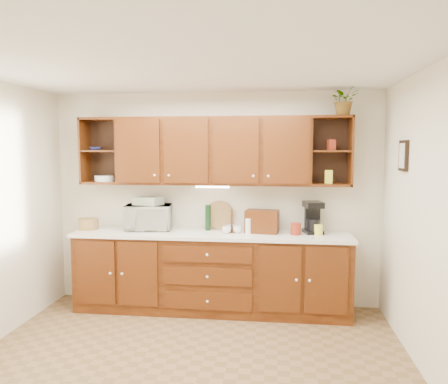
% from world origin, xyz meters
% --- Properties ---
extents(floor, '(4.00, 4.00, 0.00)m').
position_xyz_m(floor, '(0.00, 0.00, 0.00)').
color(floor, brown).
rests_on(floor, ground).
extents(ceiling, '(4.00, 4.00, 0.00)m').
position_xyz_m(ceiling, '(0.00, 0.00, 2.60)').
color(ceiling, white).
rests_on(ceiling, back_wall).
extents(back_wall, '(4.00, 0.00, 4.00)m').
position_xyz_m(back_wall, '(0.00, 1.75, 1.30)').
color(back_wall, beige).
rests_on(back_wall, floor).
extents(right_wall, '(0.00, 3.50, 3.50)m').
position_xyz_m(right_wall, '(2.00, 0.00, 1.30)').
color(right_wall, beige).
rests_on(right_wall, floor).
extents(base_cabinets, '(3.20, 0.60, 0.90)m').
position_xyz_m(base_cabinets, '(0.00, 1.45, 0.45)').
color(base_cabinets, '#331305').
rests_on(base_cabinets, floor).
extents(countertop, '(3.24, 0.64, 0.04)m').
position_xyz_m(countertop, '(0.00, 1.44, 0.92)').
color(countertop, white).
rests_on(countertop, base_cabinets).
extents(upper_cabinets, '(3.20, 0.33, 0.80)m').
position_xyz_m(upper_cabinets, '(0.01, 1.59, 1.89)').
color(upper_cabinets, '#331305').
rests_on(upper_cabinets, back_wall).
extents(undercabinet_light, '(0.40, 0.05, 0.02)m').
position_xyz_m(undercabinet_light, '(0.00, 1.53, 1.47)').
color(undercabinet_light, white).
rests_on(undercabinet_light, upper_cabinets).
extents(framed_picture, '(0.03, 0.24, 0.30)m').
position_xyz_m(framed_picture, '(1.98, 0.90, 1.85)').
color(framed_picture, black).
rests_on(framed_picture, right_wall).
extents(wicker_basket, '(0.26, 0.26, 0.13)m').
position_xyz_m(wicker_basket, '(-1.52, 1.47, 1.01)').
color(wicker_basket, olive).
rests_on(wicker_basket, countertop).
extents(microwave, '(0.59, 0.44, 0.30)m').
position_xyz_m(microwave, '(-0.78, 1.54, 1.09)').
color(microwave, beige).
rests_on(microwave, countertop).
extents(towel_stack, '(0.37, 0.31, 0.09)m').
position_xyz_m(towel_stack, '(-0.78, 1.54, 1.29)').
color(towel_stack, '#CFB961').
rests_on(towel_stack, microwave).
extents(wine_bottle, '(0.07, 0.07, 0.31)m').
position_xyz_m(wine_bottle, '(-0.06, 1.59, 1.09)').
color(wine_bottle, black).
rests_on(wine_bottle, countertop).
extents(woven_tray, '(0.36, 0.13, 0.34)m').
position_xyz_m(woven_tray, '(0.06, 1.69, 0.95)').
color(woven_tray, olive).
rests_on(woven_tray, countertop).
extents(bread_box, '(0.40, 0.28, 0.26)m').
position_xyz_m(bread_box, '(0.59, 1.51, 1.07)').
color(bread_box, '#331305').
rests_on(bread_box, countertop).
extents(mug_tree, '(0.25, 0.25, 0.28)m').
position_xyz_m(mug_tree, '(0.24, 1.47, 0.98)').
color(mug_tree, '#331305').
rests_on(mug_tree, countertop).
extents(canister_red, '(0.15, 0.15, 0.13)m').
position_xyz_m(canister_red, '(0.98, 1.43, 1.01)').
color(canister_red, maroon).
rests_on(canister_red, countertop).
extents(canister_white, '(0.09, 0.09, 0.18)m').
position_xyz_m(canister_white, '(0.44, 1.44, 1.03)').
color(canister_white, white).
rests_on(canister_white, countertop).
extents(canister_yellow, '(0.12, 0.12, 0.12)m').
position_xyz_m(canister_yellow, '(1.23, 1.44, 1.00)').
color(canister_yellow, yellow).
rests_on(canister_yellow, countertop).
extents(coffee_maker, '(0.25, 0.29, 0.37)m').
position_xyz_m(coffee_maker, '(1.18, 1.57, 1.12)').
color(coffee_maker, black).
rests_on(coffee_maker, countertop).
extents(bowl_stack, '(0.19, 0.19, 0.04)m').
position_xyz_m(bowl_stack, '(-1.45, 1.57, 1.92)').
color(bowl_stack, navy).
rests_on(bowl_stack, upper_cabinets).
extents(plate_stack, '(0.24, 0.24, 0.07)m').
position_xyz_m(plate_stack, '(-1.34, 1.58, 1.56)').
color(plate_stack, white).
rests_on(plate_stack, upper_cabinets).
extents(pantry_box_yellow, '(0.09, 0.07, 0.15)m').
position_xyz_m(pantry_box_yellow, '(1.35, 1.56, 1.60)').
color(pantry_box_yellow, yellow).
rests_on(pantry_box_yellow, upper_cabinets).
extents(pantry_box_red, '(0.10, 0.09, 0.12)m').
position_xyz_m(pantry_box_red, '(1.37, 1.57, 1.96)').
color(pantry_box_red, maroon).
rests_on(pantry_box_red, upper_cabinets).
extents(potted_plant, '(0.38, 0.35, 0.35)m').
position_xyz_m(potted_plant, '(1.50, 1.55, 2.46)').
color(potted_plant, '#999999').
rests_on(potted_plant, upper_cabinets).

